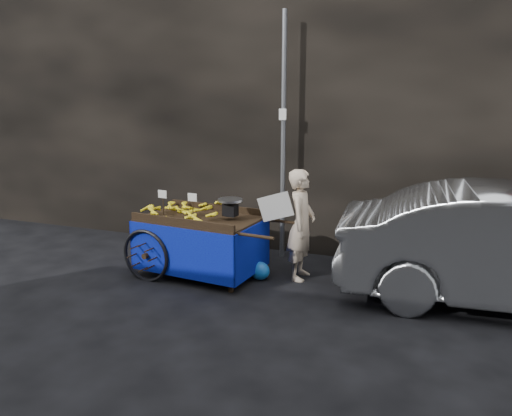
% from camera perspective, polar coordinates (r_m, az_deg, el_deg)
% --- Properties ---
extents(ground, '(80.00, 80.00, 0.00)m').
position_cam_1_polar(ground, '(7.56, -2.24, -8.19)').
color(ground, black).
rests_on(ground, ground).
extents(building_wall, '(13.50, 2.00, 5.00)m').
position_cam_1_polar(building_wall, '(9.40, 6.16, 11.51)').
color(building_wall, black).
rests_on(building_wall, ground).
extents(street_pole, '(0.12, 0.10, 4.00)m').
position_cam_1_polar(street_pole, '(8.20, 3.14, 7.91)').
color(street_pole, slate).
rests_on(street_pole, ground).
extents(banana_cart, '(2.52, 1.37, 1.32)m').
position_cam_1_polar(banana_cart, '(7.62, -6.71, -1.69)').
color(banana_cart, black).
rests_on(banana_cart, ground).
extents(vendor, '(0.85, 0.62, 1.66)m').
position_cam_1_polar(vendor, '(7.41, 5.18, -1.91)').
color(vendor, '#C9B195').
rests_on(vendor, ground).
extents(plastic_bag, '(0.31, 0.25, 0.28)m').
position_cam_1_polar(plastic_bag, '(7.51, 0.42, -7.19)').
color(plastic_bag, blue).
rests_on(plastic_bag, ground).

